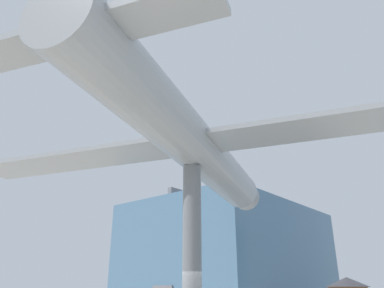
% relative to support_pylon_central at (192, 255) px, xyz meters
% --- Properties ---
extents(glass_pavilion_left, '(11.95, 16.03, 9.12)m').
position_rel_support_pylon_central_xyz_m(glass_pavilion_left, '(-10.63, 17.45, 1.26)').
color(glass_pavilion_left, slate).
rests_on(glass_pavilion_left, ground_plane).
extents(support_pylon_central, '(0.62, 0.62, 6.00)m').
position_rel_support_pylon_central_xyz_m(support_pylon_central, '(0.00, 0.00, 0.00)').
color(support_pylon_central, slate).
rests_on(support_pylon_central, ground_plane).
extents(suspended_airplane, '(18.70, 16.24, 2.91)m').
position_rel_support_pylon_central_xyz_m(suspended_airplane, '(-0.09, 0.26, 3.88)').
color(suspended_airplane, '#93999E').
rests_on(suspended_airplane, support_pylon_central).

